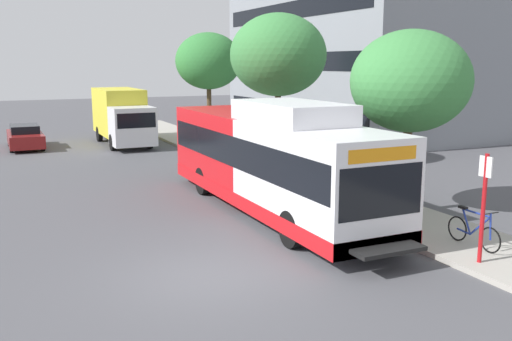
% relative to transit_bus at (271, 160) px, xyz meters
% --- Properties ---
extents(ground_plane, '(120.00, 120.00, 0.00)m').
position_rel_transit_bus_xyz_m(ground_plane, '(-3.90, 3.45, -1.70)').
color(ground_plane, '#4C4C51').
extents(sidewalk_curb, '(3.00, 56.00, 0.14)m').
position_rel_transit_bus_xyz_m(sidewalk_curb, '(3.10, 1.45, -1.63)').
color(sidewalk_curb, '#A8A399').
rests_on(sidewalk_curb, ground).
extents(transit_bus, '(2.58, 12.25, 3.65)m').
position_rel_transit_bus_xyz_m(transit_bus, '(0.00, 0.00, 0.00)').
color(transit_bus, white).
rests_on(transit_bus, ground).
extents(bus_stop_sign_pole, '(0.10, 0.36, 2.60)m').
position_rel_transit_bus_xyz_m(bus_stop_sign_pole, '(2.16, -6.73, -0.05)').
color(bus_stop_sign_pole, red).
rests_on(bus_stop_sign_pole, sidewalk_curb).
extents(bicycle_parked, '(0.52, 1.76, 1.02)m').
position_rel_transit_bus_xyz_m(bicycle_parked, '(2.91, -5.80, -1.14)').
color(bicycle_parked, black).
rests_on(bicycle_parked, sidewalk_curb).
extents(street_tree_near_stop, '(3.75, 3.75, 5.67)m').
position_rel_transit_bus_xyz_m(street_tree_near_stop, '(3.91, -1.92, 2.50)').
color(street_tree_near_stop, '#4C3823').
rests_on(street_tree_near_stop, sidewalk_curb).
extents(street_tree_mid_block, '(4.39, 4.39, 6.86)m').
position_rel_transit_bus_xyz_m(street_tree_mid_block, '(4.02, 7.27, 3.42)').
color(street_tree_mid_block, '#4C3823').
rests_on(street_tree_mid_block, sidewalk_curb).
extents(street_tree_far_block, '(3.99, 3.99, 6.44)m').
position_rel_transit_bus_xyz_m(street_tree_far_block, '(4.13, 16.59, 3.17)').
color(street_tree_far_block, '#4C3823').
rests_on(street_tree_far_block, sidewalk_curb).
extents(parked_car_far_lane, '(1.80, 4.50, 1.33)m').
position_rel_transit_bus_xyz_m(parked_car_far_lane, '(-6.34, 18.38, -1.04)').
color(parked_car_far_lane, maroon).
rests_on(parked_car_far_lane, ground).
extents(box_truck_background, '(2.32, 7.01, 3.25)m').
position_rel_transit_bus_xyz_m(box_truck_background, '(-0.99, 17.61, 0.04)').
color(box_truck_background, silver).
rests_on(box_truck_background, ground).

